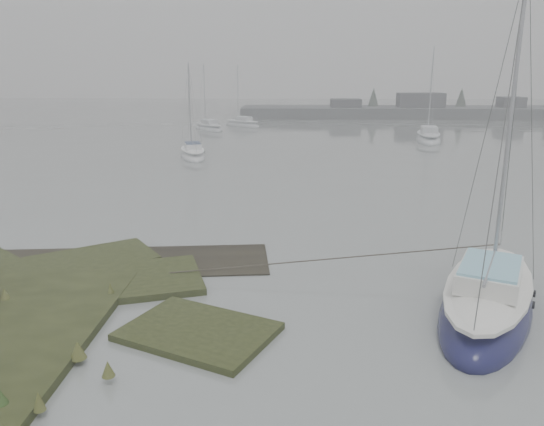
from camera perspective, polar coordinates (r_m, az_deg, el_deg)
The scene contains 7 objects.
ground at distance 42.74m, azimuth -1.60°, elevation 6.69°, with size 160.00×160.00×0.00m, color slate.
far_shoreline at distance 78.09m, azimuth 20.42°, elevation 10.23°, with size 60.00×8.00×4.15m.
sailboat_main at distance 15.39m, azimuth 22.13°, elevation -8.92°, with size 4.93×7.13×9.63m.
sailboat_white at distance 39.85m, azimuth -8.52°, elevation 6.25°, with size 3.16×5.49×7.36m.
sailboat_far_a at distance 57.99m, azimuth -6.83°, elevation 9.06°, with size 4.54×5.29×7.47m.
sailboat_far_b at distance 50.43m, azimuth 16.45°, elevation 7.70°, with size 2.98×6.58×8.95m.
sailboat_far_c at distance 61.67m, azimuth -3.19°, elevation 9.49°, with size 5.02×4.68×7.31m.
Camera 1 is at (2.73, -12.18, 6.28)m, focal length 35.00 mm.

